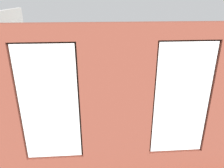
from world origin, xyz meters
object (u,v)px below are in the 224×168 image
object	(u,v)px
remote_gray	(119,96)
cup_ceramic	(103,95)
potted_plant_between_couches	(172,127)
papasan_chair	(78,80)
table_plant_small	(110,90)
couch_left	(187,111)
coffee_table	(115,96)
media_console	(22,110)
potted_plant_corner_far_left	(221,124)
potted_plant_by_left_couch	(160,88)
tv_flatscreen	(18,89)
couch_by_window	(109,142)
candle_jar	(126,91)
potted_plant_foreground_right	(44,76)

from	to	relation	value
remote_gray	cup_ceramic	bearing A→B (deg)	-174.15
potted_plant_between_couches	papasan_chair	bearing A→B (deg)	-57.13
table_plant_small	couch_left	bearing A→B (deg)	153.23
coffee_table	remote_gray	distance (m)	0.17
media_console	potted_plant_corner_far_left	distance (m)	5.39
media_console	potted_plant_by_left_couch	distance (m)	4.56
cup_ceramic	potted_plant_between_couches	size ratio (longest dim) A/B	0.09
table_plant_small	potted_plant_between_couches	size ratio (longest dim) A/B	0.25
media_console	papasan_chair	world-z (taller)	papasan_chair
couch_left	media_console	world-z (taller)	couch_left
coffee_table	tv_flatscreen	xyz separation A→B (m)	(2.85, 0.44, 0.53)
tv_flatscreen	potted_plant_by_left_couch	size ratio (longest dim) A/B	1.82
remote_gray	papasan_chair	distance (m)	2.09
table_plant_small	tv_flatscreen	distance (m)	2.76
couch_by_window	potted_plant_by_left_couch	bearing A→B (deg)	-124.66
potted_plant_between_couches	couch_left	bearing A→B (deg)	-126.08
tv_flatscreen	potted_plant_by_left_couch	bearing A→B (deg)	-167.92
remote_gray	papasan_chair	xyz separation A→B (m)	(1.39, -1.55, -0.01)
papasan_chair	cup_ceramic	bearing A→B (deg)	119.79
couch_by_window	remote_gray	bearing A→B (deg)	-101.45
cup_ceramic	media_console	world-z (taller)	cup_ceramic
remote_gray	potted_plant_corner_far_left	world-z (taller)	potted_plant_corner_far_left
table_plant_small	candle_jar	bearing A→B (deg)	-175.52
couch_by_window	coffee_table	world-z (taller)	couch_by_window
cup_ceramic	potted_plant_corner_far_left	world-z (taller)	potted_plant_corner_far_left
media_console	potted_plant_between_couches	xyz separation A→B (m)	(-3.93, 1.81, 0.39)
table_plant_small	couch_by_window	bearing A→B (deg)	85.92
remote_gray	potted_plant_foreground_right	xyz separation A→B (m)	(2.65, -1.50, 0.20)
coffee_table	potted_plant_foreground_right	distance (m)	2.91
cup_ceramic	potted_plant_by_left_couch	bearing A→B (deg)	-162.44
couch_left	potted_plant_between_couches	bearing A→B (deg)	-33.79
couch_left	potted_plant_between_couches	world-z (taller)	potted_plant_between_couches
remote_gray	potted_plant_by_left_couch	size ratio (longest dim) A/B	0.26
cup_ceramic	table_plant_small	size ratio (longest dim) A/B	0.37
potted_plant_foreground_right	candle_jar	bearing A→B (deg)	157.14
cup_ceramic	potted_plant_by_left_couch	distance (m)	2.11
potted_plant_foreground_right	potted_plant_corner_far_left	bearing A→B (deg)	141.17
potted_plant_foreground_right	table_plant_small	bearing A→B (deg)	151.86
cup_ceramic	candle_jar	xyz separation A→B (m)	(-0.77, -0.27, 0.01)
couch_by_window	candle_jar	bearing A→B (deg)	-106.16
tv_flatscreen	papasan_chair	distance (m)	2.48
potted_plant_between_couches	potted_plant_by_left_couch	bearing A→B (deg)	-100.66
remote_gray	potted_plant_by_left_couch	world-z (taller)	potted_plant_by_left_couch
potted_plant_corner_far_left	potted_plant_between_couches	bearing A→B (deg)	-8.01
cup_ceramic	candle_jar	distance (m)	0.82
coffee_table	table_plant_small	distance (m)	0.27
cup_ceramic	potted_plant_between_couches	world-z (taller)	potted_plant_between_couches
media_console	potted_plant_between_couches	size ratio (longest dim) A/B	1.17
couch_by_window	remote_gray	size ratio (longest dim) A/B	11.46
media_console	papasan_chair	xyz separation A→B (m)	(-1.55, -1.87, 0.19)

